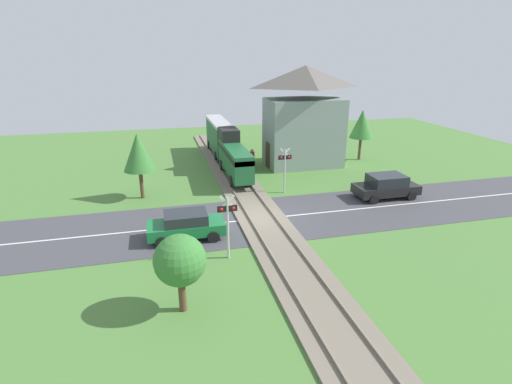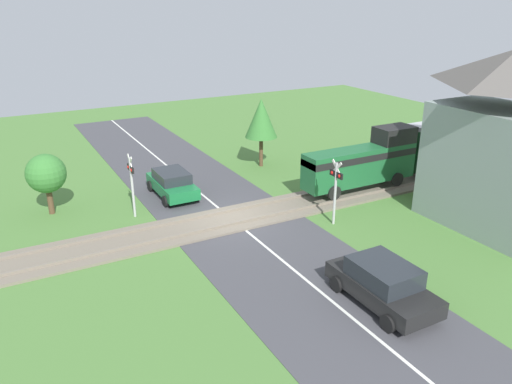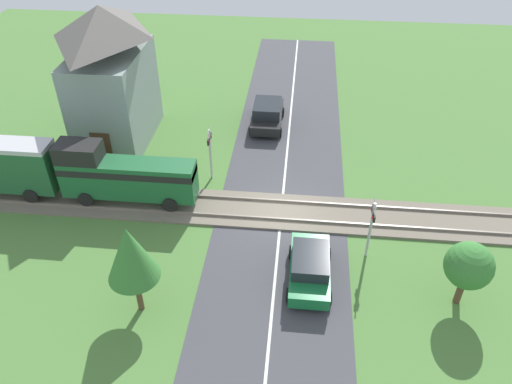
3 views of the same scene
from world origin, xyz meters
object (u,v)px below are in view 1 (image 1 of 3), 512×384
Objects in this scene: pedestrian_by_station at (252,159)px; station_building at (304,118)px; car_near_crossing at (186,225)px; car_far_side at (386,186)px; crossing_signal_west_approach at (228,218)px; crossing_signal_east_approach at (285,164)px; train at (226,144)px.

station_building is at bearing -1.40° from pedestrian_by_station.
car_near_crossing is 2.40× the size of pedestrian_by_station.
station_building reaches higher than car_far_side.
crossing_signal_west_approach is 1.00× the size of crossing_signal_east_approach.
crossing_signal_west_approach is 0.39× the size of station_building.
crossing_signal_east_approach reaches higher than car_far_side.
car_far_side is 1.32× the size of crossing_signal_east_approach.
car_far_side is at bearing -48.90° from train.
train is 4.52× the size of crossing_signal_east_approach.
car_near_crossing is 0.94× the size of car_far_side.
train reaches higher than car_far_side.
station_building is (8.89, 14.18, 1.91)m from crossing_signal_west_approach.
crossing_signal_west_approach is 1.93× the size of pedestrian_by_station.
car_far_side is 6.72m from crossing_signal_east_approach.
crossing_signal_west_approach is (1.70, -2.54, 1.25)m from car_near_crossing.
pedestrian_by_station is (1.95, -1.17, -1.12)m from train.
car_far_side is 0.51× the size of station_building.
crossing_signal_east_approach is (5.29, 7.96, 0.00)m from crossing_signal_west_approach.
pedestrian_by_station is at bearing 127.53° from car_far_side.
pedestrian_by_station is (-6.81, 8.87, -0.06)m from car_far_side.
station_building is (3.60, 6.22, 1.91)m from crossing_signal_east_approach.
car_near_crossing is 0.48× the size of station_building.
pedestrian_by_station is (-0.70, 6.32, -1.26)m from crossing_signal_east_approach.
pedestrian_by_station is (6.29, 11.75, -0.01)m from car_near_crossing.
station_building reaches higher than car_near_crossing.
station_building is at bearing 59.90° from crossing_signal_east_approach.
station_building reaches higher than pedestrian_by_station.
station_building is 4.97× the size of pedestrian_by_station.
crossing_signal_east_approach is 6.49m from pedestrian_by_station.
train is 4.52× the size of crossing_signal_west_approach.
car_near_crossing is 16.05m from station_building.
station_building is 5.35m from pedestrian_by_station.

